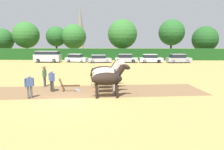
{
  "coord_description": "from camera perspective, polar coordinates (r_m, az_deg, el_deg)",
  "views": [
    {
      "loc": [
        3.28,
        -13.39,
        3.79
      ],
      "look_at": [
        2.7,
        4.28,
        1.1
      ],
      "focal_mm": 35.0,
      "sensor_mm": 36.0,
      "label": 1
    }
  ],
  "objects": [
    {
      "name": "parked_car_center_right",
      "position": [
        40.82,
        10.04,
        4.24
      ],
      "size": [
        4.27,
        2.06,
        1.54
      ],
      "rotation": [
        0.0,
        0.0,
        0.06
      ],
      "color": "silver",
      "rests_on": "ground"
    },
    {
      "name": "tree_center_right",
      "position": [
        50.25,
        2.74,
        10.62
      ],
      "size": [
        6.62,
        6.62,
        8.84
      ],
      "color": "brown",
      "rests_on": "ground"
    },
    {
      "name": "draft_horse_trail_right",
      "position": [
        18.93,
        -1.77,
        1.08
      ],
      "size": [
        2.95,
        1.18,
        2.37
      ],
      "rotation": [
        0.0,
        0.0,
        0.12
      ],
      "color": "black",
      "rests_on": "ground"
    },
    {
      "name": "parked_van",
      "position": [
        42.55,
        -16.49,
        4.66
      ],
      "size": [
        4.87,
        2.08,
        2.11
      ],
      "rotation": [
        0.0,
        0.0,
        -0.04
      ],
      "color": "#BCBCC1",
      "rests_on": "ground"
    },
    {
      "name": "hedgerow",
      "position": [
        46.64,
        -2.15,
        5.46
      ],
      "size": [
        59.29,
        1.76,
        2.4
      ],
      "primitive_type": "cube",
      "color": "#194719",
      "rests_on": "ground"
    },
    {
      "name": "church_spire",
      "position": [
        82.26,
        -8.34,
        12.18
      ],
      "size": [
        2.64,
        2.64,
        17.17
      ],
      "color": "gray",
      "rests_on": "ground"
    },
    {
      "name": "ground_plane",
      "position": [
        14.3,
        -11.53,
        -6.9
      ],
      "size": [
        240.0,
        240.0,
        0.0
      ],
      "primitive_type": "plane",
      "color": "#998447"
    },
    {
      "name": "parked_car_left",
      "position": [
        41.83,
        -9.36,
        4.35
      ],
      "size": [
        4.16,
        2.22,
        1.55
      ],
      "rotation": [
        0.0,
        0.0,
        -0.12
      ],
      "color": "silver",
      "rests_on": "ground"
    },
    {
      "name": "draft_horse_trail_left",
      "position": [
        17.57,
        -1.52,
        0.68
      ],
      "size": [
        2.8,
        1.14,
        2.46
      ],
      "rotation": [
        0.0,
        0.0,
        0.12
      ],
      "color": "#B2A38E",
      "rests_on": "ground"
    },
    {
      "name": "tree_right",
      "position": [
        52.62,
        15.29,
        10.66
      ],
      "size": [
        5.92,
        5.92,
        8.88
      ],
      "color": "#423323",
      "rests_on": "ground"
    },
    {
      "name": "draft_horse_lead_left",
      "position": [
        14.87,
        -0.93,
        -0.97
      ],
      "size": [
        2.83,
        1.17,
        2.38
      ],
      "rotation": [
        0.0,
        0.0,
        0.12
      ],
      "color": "black",
      "rests_on": "ground"
    },
    {
      "name": "tree_center",
      "position": [
        53.52,
        -9.95,
        9.84
      ],
      "size": [
        5.88,
        5.88,
        7.97
      ],
      "color": "brown",
      "rests_on": "ground"
    },
    {
      "name": "farmer_onlooker_left",
      "position": [
        15.67,
        -20.78,
        -2.37
      ],
      "size": [
        0.5,
        0.49,
        1.64
      ],
      "rotation": [
        0.0,
        0.0,
        -0.79
      ],
      "color": "#4C4C4C",
      "rests_on": "ground"
    },
    {
      "name": "farmer_beside_team",
      "position": [
        20.7,
        -2.17,
        0.65
      ],
      "size": [
        0.4,
        0.58,
        1.58
      ],
      "rotation": [
        0.0,
        0.0,
        0.49
      ],
      "color": "#38332D",
      "rests_on": "ground"
    },
    {
      "name": "tree_center_left",
      "position": [
        54.41,
        -14.38,
        9.72
      ],
      "size": [
        4.79,
        4.79,
        7.47
      ],
      "color": "#423323",
      "rests_on": "ground"
    },
    {
      "name": "parked_car_center_left",
      "position": [
        40.35,
        -3.36,
        4.23
      ],
      "size": [
        4.5,
        2.57,
        1.43
      ],
      "rotation": [
        0.0,
        0.0,
        0.19
      ],
      "color": "#A8A8B2",
      "rests_on": "ground"
    },
    {
      "name": "parked_car_center",
      "position": [
        40.53,
        3.72,
        4.33
      ],
      "size": [
        4.19,
        1.94,
        1.57
      ],
      "rotation": [
        0.0,
        0.0,
        -0.06
      ],
      "color": "#A8A8B2",
      "rests_on": "ground"
    },
    {
      "name": "plow",
      "position": [
        17.12,
        -10.37,
        -3.18
      ],
      "size": [
        1.69,
        0.52,
        1.13
      ],
      "rotation": [
        0.0,
        0.0,
        0.12
      ],
      "color": "#4C331E",
      "rests_on": "ground"
    },
    {
      "name": "parked_car_right",
      "position": [
        41.83,
        16.95,
        4.13
      ],
      "size": [
        4.49,
        2.31,
        1.6
      ],
      "rotation": [
        0.0,
        0.0,
        0.11
      ],
      "color": "#9E9EA8",
      "rests_on": "ground"
    },
    {
      "name": "tree_left",
      "position": [
        55.51,
        -21.52,
        9.68
      ],
      "size": [
        6.11,
        6.11,
        8.43
      ],
      "color": "#423323",
      "rests_on": "ground"
    },
    {
      "name": "farmer_onlooker_right",
      "position": [
        19.38,
        -17.24,
        0.05
      ],
      "size": [
        0.44,
        0.67,
        1.74
      ],
      "rotation": [
        0.0,
        0.0,
        0.02
      ],
      "color": "#4C4C4C",
      "rests_on": "ground"
    },
    {
      "name": "farmer_at_plow",
      "position": [
        17.24,
        -15.48,
        -1.04
      ],
      "size": [
        0.56,
        0.46,
        1.69
      ],
      "rotation": [
        0.0,
        0.0,
        0.92
      ],
      "color": "#38332D",
      "rests_on": "ground"
    },
    {
      "name": "tree_far_right",
      "position": [
        55.36,
        23.13,
        8.59
      ],
      "size": [
        5.94,
        5.94,
        7.37
      ],
      "color": "#423323",
      "rests_on": "ground"
    },
    {
      "name": "tree_far_left",
      "position": [
        59.3,
        -26.81,
        8.15
      ],
      "size": [
        5.58,
        5.58,
        7.02
      ],
      "color": "brown",
      "rests_on": "ground"
    },
    {
      "name": "draft_horse_lead_right",
      "position": [
        16.22,
        -1.27,
        -0.05
      ],
      "size": [
        2.67,
        1.19,
        2.43
      ],
      "rotation": [
        0.0,
        0.0,
        0.12
      ],
      "color": "#B2A38E",
      "rests_on": "ground"
    },
    {
      "name": "plowed_furrow_strip",
      "position": [
        17.28,
        -12.7,
        -4.23
      ],
      "size": [
        22.13,
        6.86,
        0.01
      ],
      "primitive_type": "cube",
      "rotation": [
        0.0,
        0.0,
        0.12
      ],
      "color": "brown",
      "rests_on": "ground"
    }
  ]
}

